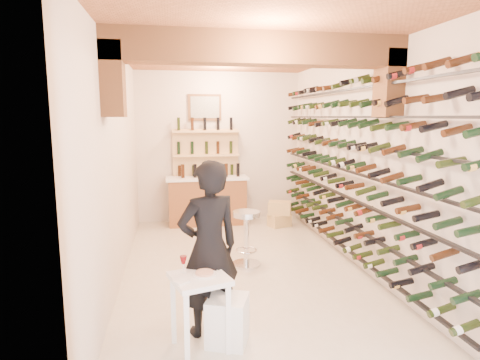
% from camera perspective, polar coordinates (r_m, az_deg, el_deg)
% --- Properties ---
extents(ground, '(6.00, 6.00, 0.00)m').
position_cam_1_polar(ground, '(6.18, 0.48, -12.43)').
color(ground, beige).
rests_on(ground, ground).
extents(room_shell, '(3.52, 6.02, 3.21)m').
position_cam_1_polar(room_shell, '(5.50, 0.99, 8.93)').
color(room_shell, beige).
rests_on(room_shell, ground).
extents(wine_rack, '(0.32, 5.70, 2.56)m').
position_cam_1_polar(wine_rack, '(6.25, 14.46, 2.19)').
color(wine_rack, black).
rests_on(wine_rack, ground).
extents(back_counter, '(1.70, 0.62, 1.29)m').
position_cam_1_polar(back_counter, '(8.52, -4.66, -2.73)').
color(back_counter, brown).
rests_on(back_counter, ground).
extents(back_shelving, '(1.40, 0.31, 2.73)m').
position_cam_1_polar(back_shelving, '(8.65, -4.85, 1.72)').
color(back_shelving, '#D9B27A').
rests_on(back_shelving, ground).
extents(tasting_table, '(0.64, 0.64, 0.90)m').
position_cam_1_polar(tasting_table, '(4.03, -5.75, -15.14)').
color(tasting_table, white).
rests_on(tasting_table, ground).
extents(white_stool, '(0.49, 0.49, 0.48)m').
position_cam_1_polar(white_stool, '(4.26, -1.78, -19.24)').
color(white_stool, white).
rests_on(white_stool, ground).
extents(person, '(0.77, 0.63, 1.83)m').
position_cam_1_polar(person, '(4.20, -4.44, -9.65)').
color(person, black).
rests_on(person, ground).
extents(chrome_barstool, '(0.44, 0.44, 0.85)m').
position_cam_1_polar(chrome_barstool, '(6.15, 0.91, -7.70)').
color(chrome_barstool, silver).
rests_on(chrome_barstool, ground).
extents(crate_lower, '(0.50, 0.43, 0.26)m').
position_cam_1_polar(crate_lower, '(8.43, 5.61, -5.69)').
color(crate_lower, tan).
rests_on(crate_lower, ground).
extents(crate_upper, '(0.54, 0.45, 0.27)m').
position_cam_1_polar(crate_upper, '(8.37, 5.63, -3.96)').
color(crate_upper, tan).
rests_on(crate_upper, crate_lower).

